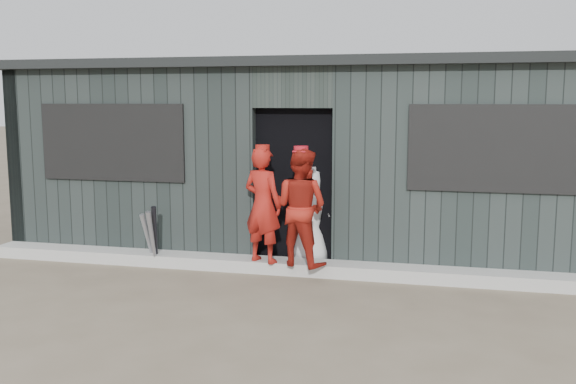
% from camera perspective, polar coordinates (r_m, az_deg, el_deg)
% --- Properties ---
extents(ground, '(80.00, 80.00, 0.00)m').
position_cam_1_polar(ground, '(6.25, -3.88, -11.42)').
color(ground, brown).
rests_on(ground, ground).
extents(curb, '(8.00, 0.36, 0.15)m').
position_cam_1_polar(curb, '(7.91, 0.03, -6.63)').
color(curb, '#A5A5A0').
rests_on(curb, ground).
extents(bat_left, '(0.09, 0.24, 0.74)m').
position_cam_1_polar(bat_left, '(8.19, -11.97, -4.16)').
color(bat_left, gray).
rests_on(bat_left, ground).
extents(bat_mid, '(0.14, 0.27, 0.68)m').
position_cam_1_polar(bat_mid, '(8.37, -12.32, -4.11)').
color(bat_mid, gray).
rests_on(bat_mid, ground).
extents(bat_right, '(0.12, 0.22, 0.78)m').
position_cam_1_polar(bat_right, '(8.30, -11.72, -3.85)').
color(bat_right, black).
rests_on(bat_right, ground).
extents(player_red_left, '(0.59, 0.49, 1.40)m').
position_cam_1_polar(player_red_left, '(7.70, -2.25, -1.16)').
color(player_red_left, '#9F1B13').
rests_on(player_red_left, curb).
extents(player_red_right, '(0.82, 0.73, 1.39)m').
position_cam_1_polar(player_red_right, '(7.55, 1.15, -1.36)').
color(player_red_right, maroon).
rests_on(player_red_right, curb).
extents(player_grey_back, '(0.63, 0.43, 1.25)m').
position_cam_1_polar(player_grey_back, '(8.11, 2.05, -2.28)').
color(player_grey_back, silver).
rests_on(player_grey_back, ground).
extents(dugout, '(8.30, 3.30, 2.62)m').
position_cam_1_polar(dugout, '(9.33, 2.41, 3.19)').
color(dugout, black).
rests_on(dugout, ground).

